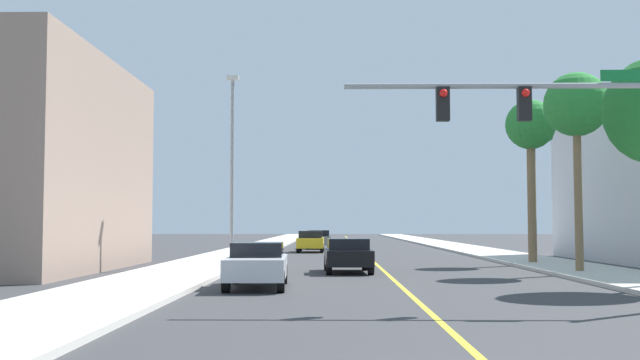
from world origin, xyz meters
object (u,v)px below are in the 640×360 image
palm_mid (576,108)px  car_yellow (311,241)px  palm_far (531,130)px  car_black (348,255)px  car_gray (318,239)px  traffic_signal_mast (584,130)px  street_lamp (232,160)px  car_silver (257,264)px

palm_mid → car_yellow: 25.93m
palm_far → palm_mid: bearing=-89.7°
car_black → car_yellow: bearing=93.5°
palm_mid → car_gray: (-10.82, 29.49, -5.84)m
palm_far → car_black: palm_far is taller
traffic_signal_mast → car_gray: traffic_signal_mast is taller
traffic_signal_mast → palm_mid: palm_mid is taller
palm_far → car_yellow: 20.37m
traffic_signal_mast → street_lamp: size_ratio=1.00×
street_lamp → palm_far: 14.57m
palm_far → car_silver: palm_far is taller
car_black → car_silver: bearing=-114.5°
traffic_signal_mast → palm_far: (3.53, 17.90, 2.30)m
palm_mid → car_gray: palm_mid is taller
car_black → palm_far: bearing=30.0°
palm_far → car_black: bearing=-147.9°
street_lamp → car_silver: 11.73m
street_lamp → palm_far: street_lamp is taller
car_yellow → palm_mid: bearing=-63.1°
car_silver → car_black: bearing=-114.5°
car_black → car_gray: bearing=91.3°
traffic_signal_mast → car_yellow: (-7.67, 33.89, -3.53)m
traffic_signal_mast → palm_far: 18.39m
palm_mid → car_silver: (-12.09, -6.29, -5.89)m
car_gray → car_black: bearing=-88.1°
car_gray → street_lamp: bearing=-99.5°
car_yellow → car_gray: size_ratio=1.05×
traffic_signal_mast → street_lamp: 19.05m
car_black → car_silver: 7.82m
street_lamp → car_silver: size_ratio=2.01×
car_yellow → car_silver: bearing=-91.2°
traffic_signal_mast → car_gray: bearing=100.1°
car_black → car_yellow: size_ratio=0.99×
street_lamp → car_silver: street_lamp is taller
palm_far → car_black: (-9.07, -5.70, -5.87)m
street_lamp → palm_far: (14.31, 2.20, 1.66)m
car_silver → street_lamp: bearing=-80.2°
car_yellow → car_gray: (0.43, 6.87, 0.01)m
palm_far → car_silver: (-12.05, -12.92, -5.86)m
traffic_signal_mast → palm_far: bearing=78.8°
car_black → car_yellow: car_yellow is taller
street_lamp → car_silver: bearing=-78.1°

